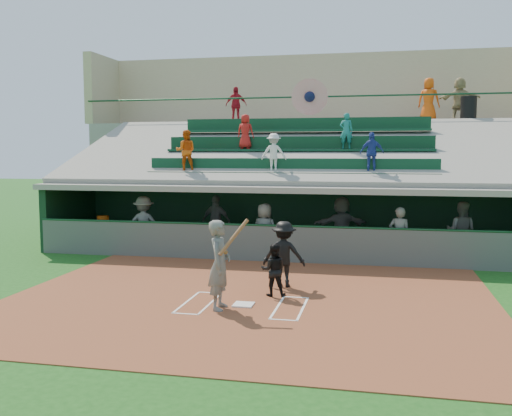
% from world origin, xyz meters
% --- Properties ---
extents(ground, '(100.00, 100.00, 0.00)m').
position_xyz_m(ground, '(0.00, 0.00, 0.00)').
color(ground, '#174C15').
rests_on(ground, ground).
extents(dirt_slab, '(11.00, 9.00, 0.02)m').
position_xyz_m(dirt_slab, '(0.00, 0.50, 0.01)').
color(dirt_slab, brown).
rests_on(dirt_slab, ground).
extents(home_plate, '(0.43, 0.43, 0.03)m').
position_xyz_m(home_plate, '(0.00, 0.00, 0.04)').
color(home_plate, white).
rests_on(home_plate, dirt_slab).
extents(batters_box_chalk, '(2.65, 1.85, 0.01)m').
position_xyz_m(batters_box_chalk, '(0.00, 0.00, 0.02)').
color(batters_box_chalk, white).
rests_on(batters_box_chalk, dirt_slab).
extents(dugout_floor, '(16.00, 3.50, 0.04)m').
position_xyz_m(dugout_floor, '(0.00, 6.75, 0.02)').
color(dugout_floor, gray).
rests_on(dugout_floor, ground).
extents(concourse_slab, '(20.00, 3.00, 4.60)m').
position_xyz_m(concourse_slab, '(0.00, 13.50, 2.30)').
color(concourse_slab, gray).
rests_on(concourse_slab, ground).
extents(grandstand, '(20.40, 10.40, 7.80)m').
position_xyz_m(grandstand, '(-0.01, 10.51, 2.26)').
color(grandstand, '#535954').
rests_on(grandstand, ground).
extents(batter_at_plate, '(0.86, 0.77, 1.95)m').
position_xyz_m(batter_at_plate, '(-0.43, -0.38, 0.98)').
color(batter_at_plate, '#575954').
rests_on(batter_at_plate, dirt_slab).
extents(catcher, '(0.66, 0.55, 1.21)m').
position_xyz_m(catcher, '(0.49, 0.95, 0.63)').
color(catcher, black).
rests_on(catcher, dirt_slab).
extents(home_umpire, '(1.06, 0.62, 1.63)m').
position_xyz_m(home_umpire, '(0.58, 1.90, 0.83)').
color(home_umpire, black).
rests_on(home_umpire, dirt_slab).
extents(dugout_bench, '(15.46, 2.01, 0.46)m').
position_xyz_m(dugout_bench, '(-0.14, 7.85, 0.27)').
color(dugout_bench, olive).
rests_on(dugout_bench, dugout_floor).
extents(white_table, '(0.93, 0.77, 0.73)m').
position_xyz_m(white_table, '(-6.38, 6.05, 0.40)').
color(white_table, white).
rests_on(white_table, dugout_floor).
extents(water_cooler, '(0.40, 0.40, 0.40)m').
position_xyz_m(water_cooler, '(-6.37, 6.02, 0.96)').
color(water_cooler, '#CB4E0B').
rests_on(water_cooler, white_table).
extents(dugout_player_a, '(1.33, 0.99, 1.84)m').
position_xyz_m(dugout_player_a, '(-4.73, 5.68, 0.96)').
color(dugout_player_a, '#5E615B').
rests_on(dugout_player_a, dugout_floor).
extents(dugout_player_b, '(1.13, 0.64, 1.81)m').
position_xyz_m(dugout_player_b, '(-2.61, 7.00, 0.95)').
color(dugout_player_b, '#595C56').
rests_on(dugout_player_b, dugout_floor).
extents(dugout_player_c, '(0.95, 0.74, 1.71)m').
position_xyz_m(dugout_player_c, '(-0.60, 5.42, 0.90)').
color(dugout_player_c, '#545752').
rests_on(dugout_player_c, dugout_floor).
extents(dugout_player_d, '(1.82, 1.12, 1.88)m').
position_xyz_m(dugout_player_d, '(1.70, 6.54, 0.98)').
color(dugout_player_d, '#525550').
rests_on(dugout_player_d, dugout_floor).
extents(dugout_player_e, '(0.66, 0.47, 1.70)m').
position_xyz_m(dugout_player_e, '(3.47, 5.25, 0.89)').
color(dugout_player_e, '#545752').
rests_on(dugout_player_e, dugout_floor).
extents(dugout_player_f, '(1.05, 0.93, 1.82)m').
position_xyz_m(dugout_player_f, '(5.32, 6.19, 0.95)').
color(dugout_player_f, '#5E605B').
rests_on(dugout_player_f, dugout_floor).
extents(trash_bin, '(0.61, 0.61, 0.92)m').
position_xyz_m(trash_bin, '(6.28, 12.26, 5.06)').
color(trash_bin, black).
rests_on(trash_bin, concourse_slab).
extents(concourse_staff_a, '(0.97, 0.49, 1.59)m').
position_xyz_m(concourse_staff_a, '(-3.36, 12.90, 5.40)').
color(concourse_staff_a, '#A8131F').
rests_on(concourse_staff_a, concourse_slab).
extents(concourse_staff_b, '(0.99, 0.77, 1.80)m').
position_xyz_m(concourse_staff_b, '(4.83, 13.17, 5.50)').
color(concourse_staff_b, '#D64D0C').
rests_on(concourse_staff_b, concourse_slab).
extents(concourse_staff_c, '(1.68, 0.73, 1.75)m').
position_xyz_m(concourse_staff_c, '(6.02, 12.92, 5.48)').
color(concourse_staff_c, tan).
rests_on(concourse_staff_c, concourse_slab).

